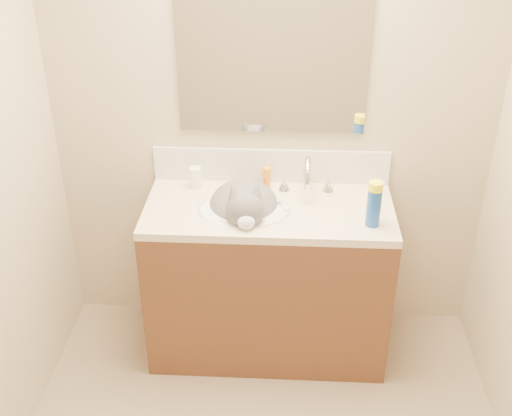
# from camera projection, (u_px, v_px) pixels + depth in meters

# --- Properties ---
(room_shell) EXTENTS (2.24, 2.54, 2.52)m
(room_shell) POSITION_uv_depth(u_px,v_px,m) (259.00, 188.00, 1.93)
(room_shell) COLOR tan
(room_shell) RESTS_ON ground
(vanity_cabinet) EXTENTS (1.20, 0.55, 0.82)m
(vanity_cabinet) POSITION_uv_depth(u_px,v_px,m) (268.00, 282.00, 3.31)
(vanity_cabinet) COLOR #58331E
(vanity_cabinet) RESTS_ON ground
(counter_slab) EXTENTS (1.20, 0.55, 0.04)m
(counter_slab) POSITION_uv_depth(u_px,v_px,m) (269.00, 210.00, 3.09)
(counter_slab) COLOR beige
(counter_slab) RESTS_ON vanity_cabinet
(basin) EXTENTS (0.45, 0.36, 0.14)m
(basin) POSITION_uv_depth(u_px,v_px,m) (244.00, 222.00, 3.10)
(basin) COLOR white
(basin) RESTS_ON vanity_cabinet
(faucet) EXTENTS (0.28, 0.20, 0.21)m
(faucet) POSITION_uv_depth(u_px,v_px,m) (307.00, 179.00, 3.15)
(faucet) COLOR silver
(faucet) RESTS_ON counter_slab
(cat) EXTENTS (0.42, 0.50, 0.35)m
(cat) POSITION_uv_depth(u_px,v_px,m) (244.00, 208.00, 3.10)
(cat) COLOR #565356
(cat) RESTS_ON basin
(backsplash) EXTENTS (1.20, 0.02, 0.18)m
(backsplash) POSITION_uv_depth(u_px,v_px,m) (271.00, 166.00, 3.26)
(backsplash) COLOR silver
(backsplash) RESTS_ON counter_slab
(mirror) EXTENTS (0.90, 0.02, 0.80)m
(mirror) POSITION_uv_depth(u_px,v_px,m) (273.00, 51.00, 2.97)
(mirror) COLOR white
(mirror) RESTS_ON room_shell
(pill_bottle) EXTENTS (0.07, 0.07, 0.11)m
(pill_bottle) POSITION_uv_depth(u_px,v_px,m) (196.00, 178.00, 3.22)
(pill_bottle) COLOR white
(pill_bottle) RESTS_ON counter_slab
(pill_label) EXTENTS (0.07, 0.07, 0.04)m
(pill_label) POSITION_uv_depth(u_px,v_px,m) (196.00, 180.00, 3.23)
(pill_label) COLOR orange
(pill_label) RESTS_ON pill_bottle
(silver_jar) EXTENTS (0.07, 0.07, 0.06)m
(silver_jar) POSITION_uv_depth(u_px,v_px,m) (259.00, 183.00, 3.23)
(silver_jar) COLOR #B7B7BC
(silver_jar) RESTS_ON counter_slab
(amber_bottle) EXTENTS (0.05, 0.05, 0.11)m
(amber_bottle) POSITION_uv_depth(u_px,v_px,m) (267.00, 177.00, 3.23)
(amber_bottle) COLOR orange
(amber_bottle) RESTS_ON counter_slab
(toothbrush) EXTENTS (0.09, 0.13, 0.01)m
(toothbrush) POSITION_uv_depth(u_px,v_px,m) (280.00, 204.00, 3.10)
(toothbrush) COLOR white
(toothbrush) RESTS_ON counter_slab
(toothbrush_head) EXTENTS (0.03, 0.03, 0.02)m
(toothbrush_head) POSITION_uv_depth(u_px,v_px,m) (280.00, 203.00, 3.10)
(toothbrush_head) COLOR #6899DD
(toothbrush_head) RESTS_ON counter_slab
(spray_can) EXTENTS (0.08, 0.08, 0.18)m
(spray_can) POSITION_uv_depth(u_px,v_px,m) (374.00, 208.00, 2.90)
(spray_can) COLOR #1746A7
(spray_can) RESTS_ON counter_slab
(spray_cap) EXTENTS (0.08, 0.08, 0.04)m
(spray_cap) POSITION_uv_depth(u_px,v_px,m) (376.00, 186.00, 2.84)
(spray_cap) COLOR #FFF91A
(spray_cap) RESTS_ON spray_can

